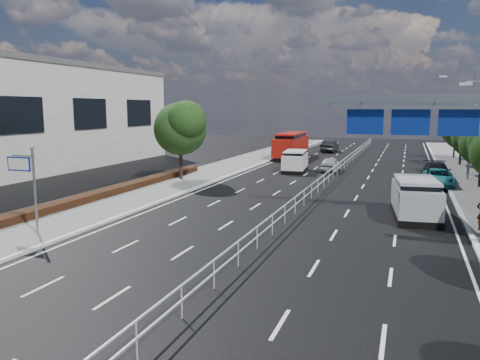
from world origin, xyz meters
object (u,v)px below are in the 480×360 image
(red_bus, at_px, (291,145))
(near_car_silver, at_px, (331,164))
(toilet_sign, at_px, (26,175))
(parked_car_dark, at_px, (436,172))
(overhead_gantry, at_px, (425,117))
(silver_minivan, at_px, (416,199))
(near_car_dark, at_px, (330,146))
(parked_car_teal, at_px, (438,178))
(white_minivan, at_px, (295,161))

(red_bus, bearing_deg, near_car_silver, -59.69)
(toilet_sign, relative_size, parked_car_dark, 0.83)
(overhead_gantry, height_order, near_car_silver, overhead_gantry)
(silver_minivan, distance_m, parked_car_dark, 14.89)
(red_bus, distance_m, near_car_dark, 10.13)
(toilet_sign, bearing_deg, parked_car_dark, 52.42)
(near_car_dark, relative_size, parked_car_teal, 1.00)
(toilet_sign, height_order, silver_minivan, toilet_sign)
(white_minivan, distance_m, near_car_dark, 21.62)
(white_minivan, distance_m, parked_car_dark, 12.60)
(near_car_silver, height_order, near_car_dark, near_car_dark)
(overhead_gantry, xyz_separation_m, red_bus, (-14.24, 28.67, -4.01))
(toilet_sign, height_order, red_bus, toilet_sign)
(parked_car_dark, bearing_deg, near_car_dark, 116.15)
(near_car_silver, bearing_deg, near_car_dark, -80.73)
(red_bus, xyz_separation_m, parked_car_teal, (15.80, -16.73, -0.92))
(silver_minivan, bearing_deg, near_car_silver, 106.52)
(red_bus, relative_size, near_car_dark, 2.13)
(near_car_silver, distance_m, parked_car_teal, 11.10)
(overhead_gantry, distance_m, silver_minivan, 4.54)
(near_car_dark, bearing_deg, toilet_sign, 84.17)
(overhead_gantry, xyz_separation_m, parked_car_teal, (1.56, 11.95, -4.93))
(toilet_sign, distance_m, near_car_silver, 29.86)
(white_minivan, bearing_deg, parked_car_dark, -13.04)
(parked_car_teal, xyz_separation_m, parked_car_dark, (0.00, 3.02, 0.09))
(white_minivan, bearing_deg, toilet_sign, -109.64)
(overhead_gantry, relative_size, near_car_dark, 2.11)
(red_bus, relative_size, parked_car_dark, 1.96)
(toilet_sign, bearing_deg, white_minivan, 75.78)
(parked_car_teal, bearing_deg, parked_car_dark, 88.59)
(parked_car_dark, bearing_deg, near_car_silver, 159.57)
(white_minivan, bearing_deg, near_car_dark, 84.94)
(toilet_sign, relative_size, parked_car_teal, 0.89)
(near_car_dark, height_order, silver_minivan, silver_minivan)
(near_car_silver, xyz_separation_m, silver_minivan, (7.50, -17.82, 0.39))
(white_minivan, relative_size, parked_car_teal, 0.99)
(white_minivan, distance_m, near_car_silver, 3.49)
(near_car_dark, distance_m, parked_car_teal, 29.18)
(near_car_dark, bearing_deg, overhead_gantry, 108.11)
(red_bus, distance_m, parked_car_dark, 20.93)
(toilet_sign, distance_m, silver_minivan, 20.32)
(overhead_gantry, xyz_separation_m, near_car_dark, (-11.07, 38.26, -4.81))
(near_car_silver, bearing_deg, toilet_sign, 70.41)
(near_car_dark, distance_m, silver_minivan, 39.58)
(white_minivan, height_order, near_car_silver, white_minivan)
(white_minivan, xyz_separation_m, near_car_silver, (3.19, 1.37, -0.31))
(white_minivan, xyz_separation_m, parked_car_dark, (12.49, -1.67, -0.23))
(red_bus, xyz_separation_m, near_car_dark, (3.17, 9.58, -0.80))
(overhead_gantry, bearing_deg, toilet_sign, -150.40)
(toilet_sign, bearing_deg, near_car_silver, 70.47)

